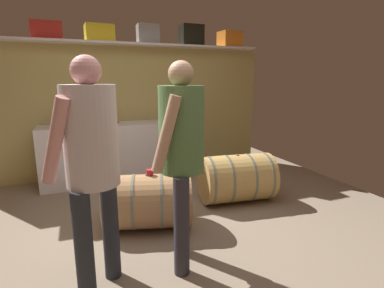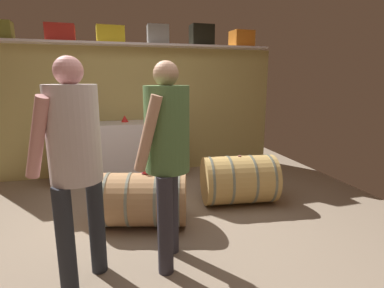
{
  "view_description": "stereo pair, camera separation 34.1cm",
  "coord_description": "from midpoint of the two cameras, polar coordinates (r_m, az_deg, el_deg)",
  "views": [
    {
      "loc": [
        -0.72,
        -2.37,
        1.5
      ],
      "look_at": [
        0.47,
        0.74,
        0.78
      ],
      "focal_mm": 27.84,
      "sensor_mm": 36.0,
      "label": 1
    },
    {
      "loc": [
        -0.4,
        -2.47,
        1.5
      ],
      "look_at": [
        0.47,
        0.74,
        0.78
      ],
      "focal_mm": 27.84,
      "sensor_mm": 36.0,
      "label": 2
    }
  ],
  "objects": [
    {
      "name": "wine_barrel_far",
      "position": [
        3.75,
        5.98,
        -6.53
      ],
      "size": [
        0.94,
        0.68,
        0.6
      ],
      "rotation": [
        0.0,
        0.0,
        -0.12
      ],
      "color": "tan",
      "rests_on": "ground"
    },
    {
      "name": "tasting_cup",
      "position": [
        3.05,
        -11.29,
        -5.35
      ],
      "size": [
        0.07,
        0.07,
        0.05
      ],
      "primitive_type": "cylinder",
      "color": "red",
      "rests_on": "wine_barrel_near"
    },
    {
      "name": "work_cabinet",
      "position": [
        4.63,
        -17.43,
        -1.65
      ],
      "size": [
        1.92,
        0.53,
        0.87
      ],
      "primitive_type": "cube",
      "color": "white",
      "rests_on": "ground"
    },
    {
      "name": "toolcase_yellow",
      "position": [
        4.72,
        -19.45,
        19.37
      ],
      "size": [
        0.41,
        0.32,
        0.23
      ],
      "primitive_type": "cube",
      "rotation": [
        0.0,
        0.0,
        0.07
      ],
      "color": "yellow",
      "rests_on": "high_shelf_board"
    },
    {
      "name": "red_funnel",
      "position": [
        4.62,
        -16.56,
        4.49
      ],
      "size": [
        0.11,
        0.11,
        0.1
      ],
      "primitive_type": "cone",
      "color": "red",
      "rests_on": "work_cabinet"
    },
    {
      "name": "toolcase_red",
      "position": [
        4.74,
        -28.1,
        18.65
      ],
      "size": [
        0.4,
        0.23,
        0.24
      ],
      "primitive_type": "cube",
      "rotation": [
        0.0,
        0.0,
        0.05
      ],
      "color": "red",
      "rests_on": "high_shelf_board"
    },
    {
      "name": "winemaker_pouring",
      "position": [
        2.3,
        -6.44,
        -0.25
      ],
      "size": [
        0.46,
        0.52,
        1.64
      ],
      "rotation": [
        0.0,
        0.0,
        1.21
      ],
      "color": "#32303B",
      "rests_on": "ground"
    },
    {
      "name": "toolcase_orange",
      "position": [
        5.24,
        5.29,
        19.31
      ],
      "size": [
        0.35,
        0.31,
        0.25
      ],
      "primitive_type": "cube",
      "rotation": [
        0.0,
        0.0,
        0.07
      ],
      "color": "orange",
      "rests_on": "high_shelf_board"
    },
    {
      "name": "wine_glass",
      "position": [
        4.56,
        -26.49,
        4.11
      ],
      "size": [
        0.08,
        0.08,
        0.13
      ],
      "color": "white",
      "rests_on": "work_cabinet"
    },
    {
      "name": "high_shelf_board",
      "position": [
        4.73,
        -14.85,
        18.01
      ],
      "size": [
        4.2,
        0.4,
        0.03
      ],
      "primitive_type": "cube",
      "color": "silver",
      "rests_on": "back_wall_panel"
    },
    {
      "name": "visitor_tasting",
      "position": [
        2.14,
        -23.14,
        -1.85
      ],
      "size": [
        0.51,
        0.53,
        1.65
      ],
      "rotation": [
        0.0,
        0.0,
        0.86
      ],
      "color": "#282C33",
      "rests_on": "ground"
    },
    {
      "name": "wine_bottle_dark",
      "position": [
        4.39,
        -21.93,
        4.88
      ],
      "size": [
        0.08,
        0.08,
        0.29
      ],
      "color": "black",
      "rests_on": "work_cabinet"
    },
    {
      "name": "wine_barrel_near",
      "position": [
        3.15,
        -11.55,
        -10.73
      ],
      "size": [
        0.98,
        0.76,
        0.57
      ],
      "rotation": [
        0.0,
        0.0,
        -0.26
      ],
      "color": "#AF8053",
      "rests_on": "ground"
    },
    {
      "name": "ground_plane",
      "position": [
        3.42,
        -9.73,
        -14.11
      ],
      "size": [
        5.77,
        8.0,
        0.02
      ],
      "primitive_type": "cube",
      "color": "gray"
    },
    {
      "name": "back_wall_panel",
      "position": [
        4.88,
        -14.4,
        5.93
      ],
      "size": [
        4.57,
        0.1,
        1.99
      ],
      "primitive_type": "cube",
      "color": "tan",
      "rests_on": "ground"
    },
    {
      "name": "toolcase_grey",
      "position": [
        4.8,
        -10.62,
        19.98
      ],
      "size": [
        0.32,
        0.26,
        0.28
      ],
      "primitive_type": "cube",
      "rotation": [
        0.0,
        0.0,
        -0.03
      ],
      "color": "gray",
      "rests_on": "high_shelf_board"
    },
    {
      "name": "toolcase_black",
      "position": [
        4.98,
        -2.24,
        20.08
      ],
      "size": [
        0.35,
        0.27,
        0.31
      ],
      "primitive_type": "cube",
      "rotation": [
        0.0,
        0.0,
        0.02
      ],
      "color": "black",
      "rests_on": "high_shelf_board"
    }
  ]
}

